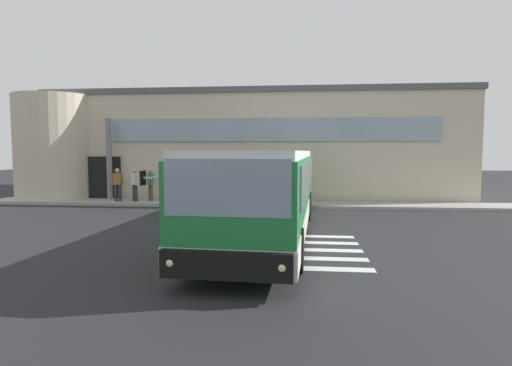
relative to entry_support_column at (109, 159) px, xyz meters
name	(u,v)px	position (x,y,z in m)	size (l,w,h in m)	color
ground_plane	(233,222)	(7.46, -5.40, -2.29)	(80.00, 90.00, 0.02)	#232326
bay_paint_stripes	(281,249)	(9.46, -9.60, -2.27)	(4.40, 3.96, 0.01)	silver
terminal_building	(250,146)	(6.77, 6.25, 0.73)	(24.80, 13.80, 6.03)	beige
boarding_curb	(248,204)	(7.46, -0.60, -2.20)	(27.00, 2.00, 0.15)	#9E9B93
entry_support_column	(109,159)	(0.00, 0.00, 0.00)	(0.28, 0.28, 4.25)	slate
bus_main_foreground	(268,193)	(8.93, -7.52, -0.94)	(3.62, 12.26, 2.70)	#1E7238
passenger_near_column	(118,183)	(0.80, -0.82, -1.20)	(0.58, 0.29, 1.68)	#2D2D33
passenger_by_doorway	(135,183)	(1.69, -0.78, -1.20)	(0.50, 0.40, 1.68)	#2D2D33
passenger_at_curb_edge	(151,183)	(2.37, -0.39, -1.20)	(0.42, 0.46, 1.68)	#4C4233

